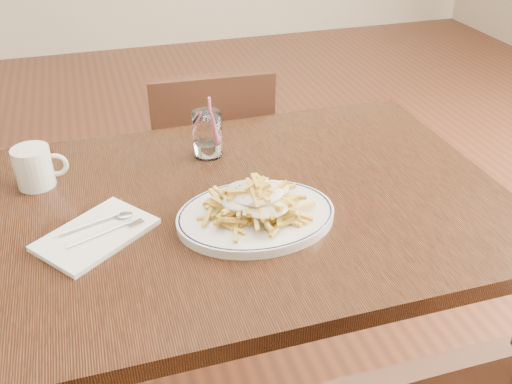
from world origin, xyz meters
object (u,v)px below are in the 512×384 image
object	(u,v)px
chair_far	(211,167)
loaded_fries	(256,198)
fries_plate	(256,216)
water_glass	(208,137)
coffee_mug	(35,167)
table	(235,229)

from	to	relation	value
chair_far	loaded_fries	size ratio (longest dim) A/B	3.53
chair_far	fries_plate	size ratio (longest dim) A/B	2.24
fries_plate	loaded_fries	xyz separation A→B (m)	(-0.00, 0.00, 0.04)
chair_far	loaded_fries	distance (m)	0.81
fries_plate	loaded_fries	world-z (taller)	loaded_fries
loaded_fries	water_glass	size ratio (longest dim) A/B	1.50
loaded_fries	chair_far	bearing A→B (deg)	84.94
coffee_mug	water_glass	bearing A→B (deg)	3.93
table	water_glass	bearing A→B (deg)	92.01
fries_plate	coffee_mug	bearing A→B (deg)	146.92
table	loaded_fries	size ratio (longest dim) A/B	5.14
table	fries_plate	bearing A→B (deg)	-76.37
table	loaded_fries	world-z (taller)	loaded_fries
loaded_fries	coffee_mug	world-z (taller)	coffee_mug
coffee_mug	fries_plate	bearing A→B (deg)	-33.08
loaded_fries	water_glass	distance (m)	0.31
loaded_fries	coffee_mug	size ratio (longest dim) A/B	1.98
fries_plate	coffee_mug	world-z (taller)	coffee_mug
loaded_fries	fries_plate	bearing A→B (deg)	-75.96
table	fries_plate	distance (m)	0.13
table	loaded_fries	distance (m)	0.16
chair_far	water_glass	distance (m)	0.55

